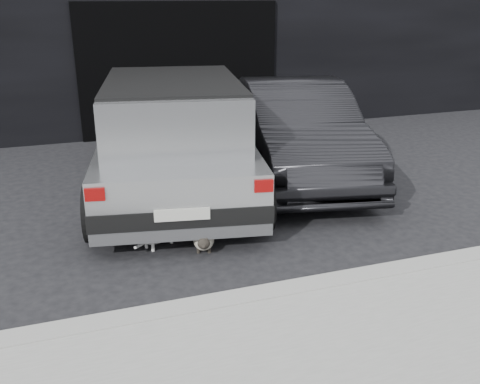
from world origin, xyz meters
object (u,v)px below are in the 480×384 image
object	(u,v)px
silver_hatchback	(174,132)
cat_siamese	(204,240)
second_car	(297,129)
cat_white	(161,232)

from	to	relation	value
silver_hatchback	cat_siamese	xyz separation A→B (m)	(-0.11, -1.93, -0.79)
second_car	cat_white	distance (m)	3.24
cat_white	second_car	bearing A→B (deg)	96.53
silver_hatchback	cat_white	distance (m)	1.90
silver_hatchback	second_car	xyz separation A→B (m)	(2.01, 0.25, -0.18)
silver_hatchback	cat_siamese	world-z (taller)	silver_hatchback
cat_siamese	second_car	bearing A→B (deg)	-119.58
silver_hatchback	cat_white	xyz separation A→B (m)	(-0.55, -1.66, -0.75)
second_car	cat_white	size ratio (longest dim) A/B	7.26
second_car	cat_white	world-z (taller)	second_car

